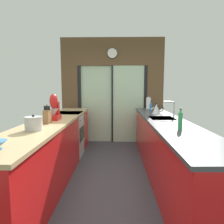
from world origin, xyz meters
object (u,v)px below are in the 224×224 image
at_px(oven_range, 68,134).
at_px(kettle, 156,109).
at_px(stand_mixer, 54,110).
at_px(soap_bottle_far, 151,107).
at_px(stock_pot, 34,124).
at_px(soap_bottle_near, 180,121).
at_px(paper_towel_roll, 148,103).
at_px(knife_block, 47,116).

height_order(oven_range, kettle, kettle).
relative_size(stand_mixer, soap_bottle_far, 1.99).
relative_size(stock_pot, soap_bottle_near, 0.78).
distance_m(soap_bottle_far, paper_towel_roll, 0.36).
bearing_deg(oven_range, stand_mixer, -88.88).
bearing_deg(soap_bottle_near, soap_bottle_far, 90.00).
distance_m(kettle, soap_bottle_far, 0.63).
relative_size(oven_range, knife_block, 3.38).
bearing_deg(soap_bottle_far, knife_block, -136.08).
relative_size(kettle, soap_bottle_far, 1.22).
bearing_deg(soap_bottle_far, oven_range, -166.43).
relative_size(stock_pot, soap_bottle_far, 0.99).
xyz_separation_m(stand_mixer, kettle, (1.78, 0.75, -0.06)).
relative_size(stock_pot, kettle, 0.81).
xyz_separation_m(oven_range, soap_bottle_near, (1.80, -1.68, 0.58)).
height_order(stand_mixer, soap_bottle_far, stand_mixer).
bearing_deg(soap_bottle_far, paper_towel_roll, 90.00).
bearing_deg(oven_range, kettle, -6.07).
relative_size(soap_bottle_far, paper_towel_roll, 0.69).
bearing_deg(kettle, stock_pot, -138.60).
height_order(oven_range, paper_towel_roll, paper_towel_roll).
bearing_deg(stand_mixer, soap_bottle_far, 37.74).
bearing_deg(soap_bottle_far, stand_mixer, -142.26).
xyz_separation_m(knife_block, stand_mixer, (0.00, 0.34, 0.06)).
height_order(stock_pot, soap_bottle_far, soap_bottle_far).
relative_size(kettle, soap_bottle_near, 0.97).
relative_size(knife_block, stand_mixer, 0.65).
bearing_deg(stock_pot, soap_bottle_far, 50.99).
relative_size(stand_mixer, stock_pot, 2.01).
distance_m(oven_range, knife_block, 1.40).
height_order(stock_pot, kettle, kettle).
bearing_deg(oven_range, soap_bottle_far, 13.57).
height_order(oven_range, soap_bottle_far, soap_bottle_far).
distance_m(stock_pot, soap_bottle_near, 1.78).
xyz_separation_m(kettle, paper_towel_roll, (-0.00, 0.98, 0.04)).
bearing_deg(soap_bottle_near, stock_pot, -177.36).
bearing_deg(stand_mixer, knife_block, -90.00).
xyz_separation_m(knife_block, paper_towel_roll, (1.78, 2.07, 0.04)).
xyz_separation_m(stand_mixer, soap_bottle_far, (1.78, 1.38, -0.07)).
xyz_separation_m(oven_range, stock_pot, (0.02, -1.76, 0.55)).
xyz_separation_m(oven_range, stand_mixer, (0.02, -0.94, 0.63)).
height_order(stand_mixer, stock_pot, stand_mixer).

